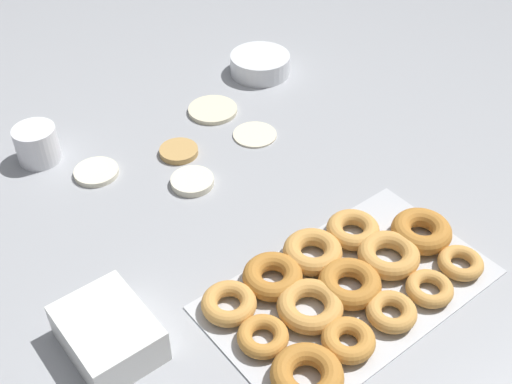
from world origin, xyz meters
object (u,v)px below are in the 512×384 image
(pancake_3, at_px, (213,110))
(pancake_4, at_px, (96,172))
(pancake_0, at_px, (255,134))
(batter_bowl, at_px, (260,64))
(donut_tray, at_px, (345,284))
(pancake_2, at_px, (179,151))
(pancake_1, at_px, (191,180))
(container_stack, at_px, (108,333))
(paper_cup, at_px, (37,144))

(pancake_3, relative_size, pancake_4, 1.25)
(pancake_0, xyz_separation_m, batter_bowl, (0.18, 0.20, 0.02))
(pancake_0, bearing_deg, batter_bowl, 49.00)
(pancake_0, bearing_deg, donut_tray, -109.69)
(donut_tray, bearing_deg, pancake_0, 70.31)
(pancake_4, bearing_deg, pancake_0, -15.74)
(pancake_0, height_order, pancake_2, pancake_2)
(pancake_1, bearing_deg, pancake_0, 13.40)
(pancake_1, xyz_separation_m, pancake_3, (0.18, 0.18, -0.00))
(pancake_2, relative_size, container_stack, 0.52)
(pancake_4, bearing_deg, pancake_3, 6.90)
(pancake_3, distance_m, paper_cup, 0.40)
(pancake_0, relative_size, pancake_2, 1.17)
(pancake_0, relative_size, batter_bowl, 0.65)
(pancake_2, bearing_deg, pancake_1, -109.20)
(pancake_2, xyz_separation_m, batter_bowl, (0.35, 0.16, 0.02))
(container_stack, bearing_deg, batter_bowl, 35.83)
(pancake_4, xyz_separation_m, paper_cup, (-0.07, 0.12, 0.03))
(container_stack, xyz_separation_m, paper_cup, (0.11, 0.51, 0.01))
(batter_bowl, distance_m, container_stack, 0.86)
(pancake_4, relative_size, donut_tray, 0.19)
(pancake_1, bearing_deg, pancake_2, 70.80)
(pancake_3, height_order, paper_cup, paper_cup)
(pancake_2, relative_size, pancake_3, 0.72)
(batter_bowl, height_order, paper_cup, paper_cup)
(pancake_0, bearing_deg, pancake_3, 97.98)
(pancake_4, bearing_deg, pancake_1, -46.33)
(pancake_0, relative_size, paper_cup, 1.10)
(pancake_1, distance_m, pancake_3, 0.26)
(pancake_1, relative_size, pancake_2, 1.06)
(container_stack, bearing_deg, pancake_3, 40.86)
(pancake_4, distance_m, batter_bowl, 0.53)
(pancake_3, bearing_deg, pancake_2, -150.15)
(pancake_2, distance_m, batter_bowl, 0.38)
(pancake_3, bearing_deg, donut_tray, -103.62)
(pancake_3, xyz_separation_m, container_stack, (-0.50, -0.43, 0.03))
(pancake_2, xyz_separation_m, donut_tray, (0.01, -0.49, 0.01))
(pancake_0, distance_m, pancake_4, 0.35)
(pancake_0, relative_size, container_stack, 0.61)
(pancake_2, bearing_deg, pancake_4, 164.60)
(pancake_1, xyz_separation_m, paper_cup, (-0.21, 0.26, 0.03))
(pancake_0, xyz_separation_m, pancake_2, (-0.17, 0.05, 0.00))
(pancake_1, height_order, donut_tray, donut_tray)
(batter_bowl, bearing_deg, pancake_2, -155.74)
(pancake_2, distance_m, donut_tray, 0.49)
(pancake_1, relative_size, container_stack, 0.55)
(pancake_2, height_order, paper_cup, paper_cup)
(batter_bowl, bearing_deg, pancake_4, -168.10)
(container_stack, bearing_deg, pancake_0, 29.94)
(pancake_4, distance_m, container_stack, 0.44)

